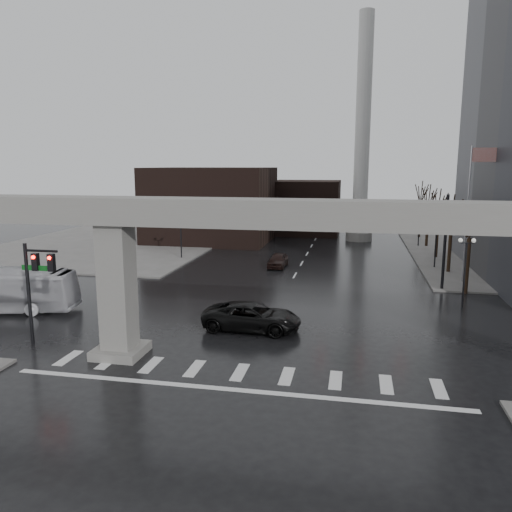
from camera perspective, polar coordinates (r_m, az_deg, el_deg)
The scene contains 22 objects.
ground at distance 26.86m, azimuth -1.35°, elevation -12.31°, with size 160.00×160.00×0.00m, color black.
sidewalk_nw at distance 68.68m, azimuth -16.10°, elevation 1.35°, with size 28.00×36.00×0.15m, color slate.
elevated_guideway at distance 24.78m, azimuth 1.44°, elevation 2.31°, with size 48.00×2.60×8.70m.
building_far_left at distance 69.19m, azimuth -5.08°, elevation 5.89°, with size 16.00×14.00×10.00m, color black.
building_far_mid at distance 76.80m, azimuth 5.74°, elevation 5.57°, with size 10.00×10.00×8.00m, color black.
smokestack at distance 70.24m, azimuth 12.04°, elevation 12.59°, with size 3.60×3.60×30.00m.
signal_mast_arm at distance 43.35m, azimuth 15.96°, elevation 3.98°, with size 12.12×0.43×8.00m.
signal_left_pole at distance 31.02m, azimuth -23.85°, elevation -2.21°, with size 2.30×0.30×6.00m.
flagpole_assembly at distance 47.29m, azimuth 23.43°, elevation 6.10°, with size 2.06×0.12×12.00m.
lamp_right_0 at distance 39.61m, azimuth 22.83°, elevation -0.46°, with size 1.22×0.32×5.11m.
lamp_right_1 at distance 53.23m, azimuth 19.92°, elevation 2.32°, with size 1.22×0.32×5.11m.
lamp_right_2 at distance 67.01m, azimuth 18.19°, elevation 3.96°, with size 1.22×0.32×5.11m.
lamp_left_0 at distance 43.18m, azimuth -14.90°, elevation 0.85°, with size 1.22×0.32×5.11m.
lamp_left_1 at distance 55.94m, azimuth -8.60°, elevation 3.19°, with size 1.22×0.32×5.11m.
lamp_left_2 at distance 69.18m, azimuth -4.66°, elevation 4.63°, with size 1.22×0.32×5.11m.
tree_right_0 at distance 43.81m, azimuth 23.08°, elevation -0.42°, with size 1.09×1.58×7.50m.
tree_right_1 at distance 51.55m, azimuth 21.33°, elevation 1.28°, with size 1.09×1.61×7.67m.
tree_right_2 at distance 59.36m, azimuth 20.03°, elevation 2.54°, with size 1.10×1.63×7.85m.
tree_right_3 at distance 67.21m, azimuth 19.04°, elevation 3.50°, with size 1.11×1.66×8.02m.
tree_right_4 at distance 75.10m, azimuth 18.26°, elevation 4.26°, with size 1.12×1.69×8.19m.
pickup_truck at distance 31.87m, azimuth -0.47°, elevation -6.95°, with size 2.87×6.23×1.73m, color black.
far_car at distance 51.24m, azimuth 2.52°, elevation -0.48°, with size 1.70×4.23×1.44m, color black.
Camera 1 is at (5.48, -24.17, 10.35)m, focal length 35.00 mm.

